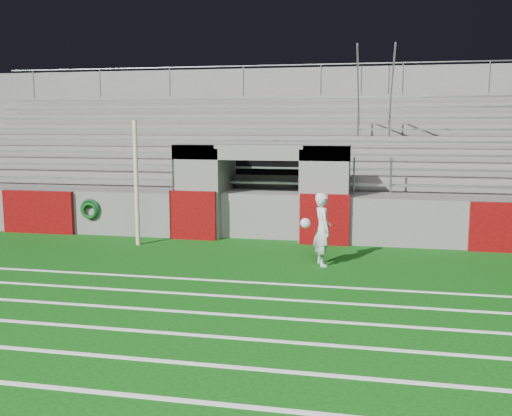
# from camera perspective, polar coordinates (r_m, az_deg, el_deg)

# --- Properties ---
(ground) EXTENTS (90.00, 90.00, 0.00)m
(ground) POSITION_cam_1_polar(r_m,az_deg,el_deg) (12.61, -2.54, -6.09)
(ground) COLOR #0B440C
(ground) RESTS_ON ground
(field_post) EXTENTS (0.12, 0.12, 3.25)m
(field_post) POSITION_cam_1_polar(r_m,az_deg,el_deg) (15.15, -11.88, 2.42)
(field_post) COLOR beige
(field_post) RESTS_ON ground
(field_markings) EXTENTS (28.00, 8.09, 0.01)m
(field_markings) POSITION_cam_1_polar(r_m,az_deg,el_deg) (8.09, -11.42, -14.60)
(field_markings) COLOR white
(field_markings) RESTS_ON ground
(stadium_structure) EXTENTS (26.00, 8.48, 5.42)m
(stadium_structure) POSITION_cam_1_polar(r_m,az_deg,el_deg) (20.10, 2.95, 3.61)
(stadium_structure) COLOR #5D5B58
(stadium_structure) RESTS_ON ground
(goalkeeper_with_ball) EXTENTS (0.75, 0.78, 1.65)m
(goalkeeper_with_ball) POSITION_cam_1_polar(r_m,az_deg,el_deg) (12.81, 6.61, -2.11)
(goalkeeper_with_ball) COLOR silver
(goalkeeper_with_ball) RESTS_ON ground
(hose_coil) EXTENTS (0.59, 0.15, 0.59)m
(hose_coil) POSITION_cam_1_polar(r_m,az_deg,el_deg) (16.89, -16.29, -0.15)
(hose_coil) COLOR #0B3816
(hose_coil) RESTS_ON ground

